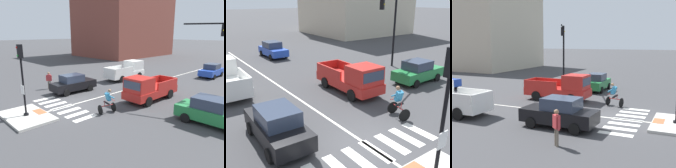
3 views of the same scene
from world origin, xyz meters
TOP-DOWN VIEW (x-y plane):
  - ground_plane at (0.00, 0.00)m, footprint 300.00×300.00m
  - traffic_island at (0.00, -3.25)m, footprint 3.93×2.51m
  - tactile_pad_front at (0.00, -2.34)m, footprint 1.10×0.60m
  - signal_pole at (0.00, -3.25)m, footprint 0.44×0.38m
  - crosswalk_stripe_a at (-2.80, -0.57)m, footprint 0.44×1.80m
  - crosswalk_stripe_b at (-1.87, -0.57)m, footprint 0.44×1.80m
  - crosswalk_stripe_c at (-0.93, -0.57)m, footprint 0.44×1.80m
  - crosswalk_stripe_d at (0.00, -0.57)m, footprint 0.44×1.80m
  - crosswalk_stripe_e at (0.93, -0.57)m, footprint 0.44×1.80m
  - crosswalk_stripe_f at (1.87, -0.57)m, footprint 0.44×1.80m
  - crosswalk_stripe_g at (2.80, -0.57)m, footprint 0.44×1.80m
  - lane_centre_line at (0.02, 10.00)m, footprint 0.14×28.00m
  - building_corner_left at (-22.54, 30.47)m, footprint 16.28×20.14m
  - car_black_westbound_near at (-2.96, 2.44)m, footprint 1.92×4.14m
  - car_green_cross_right at (8.83, 4.23)m, footprint 4.14×1.93m
  - car_blue_eastbound_distant at (3.32, 18.58)m, footprint 1.92×4.14m
  - pickup_truck_white_westbound_far at (-3.29, 10.34)m, footprint 2.10×5.12m
  - pickup_truck_red_eastbound_mid at (3.42, 5.23)m, footprint 2.09×5.11m
  - cyclist at (3.15, 1.08)m, footprint 0.89×1.21m
  - pedestrian_at_curb_left at (-5.51, 1.38)m, footprint 0.40×0.45m

SIDE VIEW (x-z plane):
  - ground_plane at x=0.00m, z-range 0.00..0.00m
  - crosswalk_stripe_a at x=-2.80m, z-range 0.00..0.01m
  - crosswalk_stripe_b at x=-1.87m, z-range 0.00..0.01m
  - crosswalk_stripe_c at x=-0.93m, z-range 0.00..0.01m
  - crosswalk_stripe_d at x=0.00m, z-range 0.00..0.01m
  - crosswalk_stripe_e at x=0.93m, z-range 0.00..0.01m
  - crosswalk_stripe_f at x=1.87m, z-range 0.00..0.01m
  - crosswalk_stripe_g at x=2.80m, z-range 0.00..0.01m
  - lane_centre_line at x=0.02m, z-range 0.00..0.01m
  - traffic_island at x=0.00m, z-range 0.00..0.15m
  - tactile_pad_front at x=0.00m, z-range 0.15..0.16m
  - car_black_westbound_near at x=-2.96m, z-range -0.01..1.63m
  - car_green_cross_right at x=8.83m, z-range -0.01..1.63m
  - car_blue_eastbound_distant at x=3.32m, z-range -0.01..1.63m
  - cyclist at x=3.15m, z-range 0.03..1.71m
  - pickup_truck_white_westbound_far at x=-3.29m, z-range -0.06..2.02m
  - pickup_truck_red_eastbound_mid at x=3.42m, z-range -0.06..2.02m
  - pedestrian_at_curb_left at x=-5.51m, z-range 0.15..1.82m
  - signal_pole at x=0.00m, z-range 0.62..5.16m
  - building_corner_left at x=-22.54m, z-range 0.02..16.73m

